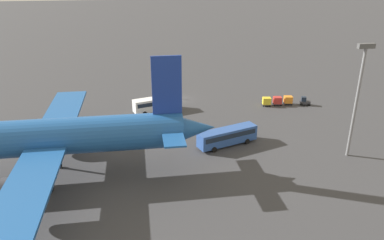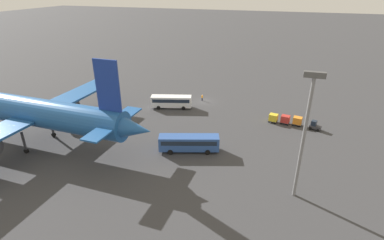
{
  "view_description": "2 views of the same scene",
  "coord_description": "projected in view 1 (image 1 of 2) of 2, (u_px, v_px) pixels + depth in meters",
  "views": [
    {
      "loc": [
        12.22,
        88.38,
        31.4
      ],
      "look_at": [
        1.08,
        22.08,
        3.44
      ],
      "focal_mm": 35.0,
      "sensor_mm": 36.0,
      "label": 1
    },
    {
      "loc": [
        -21.68,
        75.65,
        30.51
      ],
      "look_at": [
        -3.6,
        21.71,
        4.23
      ],
      "focal_mm": 28.0,
      "sensor_mm": 36.0,
      "label": 2
    }
  ],
  "objects": [
    {
      "name": "cargo_cart_orange",
      "position": [
        288.0,
        100.0,
        90.45
      ],
      "size": [
        2.25,
        1.99,
        2.06
      ],
      "rotation": [
        0.0,
        0.0,
        -0.17
      ],
      "color": "#38383D",
      "rests_on": "ground"
    },
    {
      "name": "ground_plane",
      "position": [
        182.0,
        99.0,
        94.4
      ],
      "size": [
        600.0,
        600.0,
        0.0
      ],
      "primitive_type": "plane",
      "color": "#38383A"
    },
    {
      "name": "shuttle_bus_far",
      "position": [
        227.0,
        135.0,
        69.7
      ],
      "size": [
        11.98,
        6.2,
        3.28
      ],
      "rotation": [
        0.0,
        0.0,
        0.32
      ],
      "color": "#2D5199",
      "rests_on": "ground"
    },
    {
      "name": "shuttle_bus_near",
      "position": [
        156.0,
        103.0,
        85.83
      ],
      "size": [
        10.87,
        5.48,
        3.3
      ],
      "rotation": [
        0.0,
        0.0,
        0.29
      ],
      "color": "white",
      "rests_on": "ground"
    },
    {
      "name": "baggage_tug",
      "position": [
        305.0,
        101.0,
        90.2
      ],
      "size": [
        2.68,
        2.24,
        2.1
      ],
      "rotation": [
        0.0,
        0.0,
        -0.31
      ],
      "color": "#333338",
      "rests_on": "ground"
    },
    {
      "name": "worker_person",
      "position": [
        178.0,
        96.0,
        94.27
      ],
      "size": [
        0.38,
        0.38,
        1.74
      ],
      "color": "#1E1E2D",
      "rests_on": "ground"
    },
    {
      "name": "airplane",
      "position": [
        37.0,
        138.0,
        56.3
      ],
      "size": [
        55.14,
        47.31,
        19.17
      ],
      "rotation": [
        0.0,
        0.0,
        -0.02
      ],
      "color": "#1E5193",
      "rests_on": "ground"
    },
    {
      "name": "cargo_cart_yellow",
      "position": [
        267.0,
        101.0,
        89.58
      ],
      "size": [
        2.25,
        1.99,
        2.06
      ],
      "rotation": [
        0.0,
        0.0,
        -0.17
      ],
      "color": "#38383D",
      "rests_on": "ground"
    },
    {
      "name": "light_pole",
      "position": [
        358.0,
        91.0,
        62.05
      ],
      "size": [
        2.8,
        0.7,
        19.92
      ],
      "color": "slate",
      "rests_on": "ground"
    },
    {
      "name": "cargo_cart_red",
      "position": [
        277.0,
        100.0,
        90.03
      ],
      "size": [
        2.25,
        1.99,
        2.06
      ],
      "rotation": [
        0.0,
        0.0,
        -0.17
      ],
      "color": "#38383D",
      "rests_on": "ground"
    }
  ]
}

